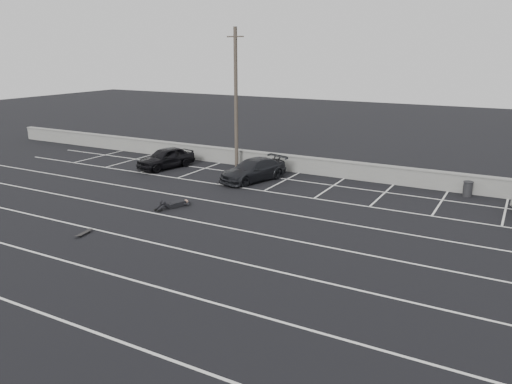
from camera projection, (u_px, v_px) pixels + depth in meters
The scene contains 9 objects.
ground at pixel (140, 240), 20.61m from camera, with size 120.00×120.00×0.00m, color black.
seawall at pixel (286, 162), 32.25m from camera, with size 50.00×0.45×1.06m.
stall_lines at pixel (200, 211), 24.36m from camera, with size 36.00×20.05×0.01m.
car_left at pixel (166, 158), 32.97m from camera, with size 1.62×4.03×1.37m, color black.
car_right at pixel (253, 170), 29.79m from camera, with size 1.83×4.49×1.30m, color black.
utility_pole at pixel (236, 99), 31.99m from camera, with size 1.19×0.24×8.95m.
trash_bin at pixel (468, 189), 26.65m from camera, with size 0.64×0.64×0.81m.
person at pixel (178, 202), 24.97m from camera, with size 1.67×2.60×0.49m, color black, non-canonical shape.
skateboard at pixel (84, 233), 21.15m from camera, with size 0.32×0.79×0.09m.
Camera 1 is at (13.49, -14.57, 7.57)m, focal length 35.00 mm.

